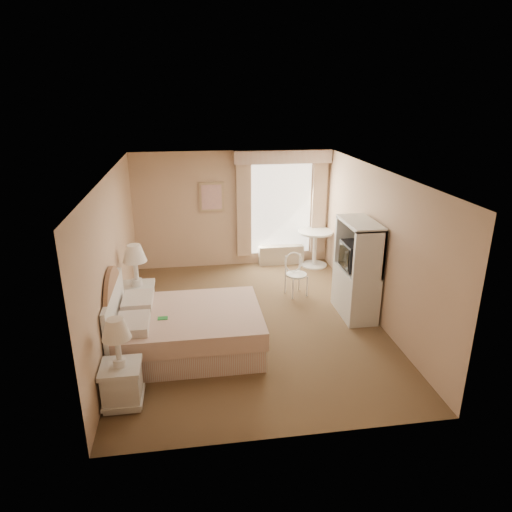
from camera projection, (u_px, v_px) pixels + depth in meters
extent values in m
cube|color=brown|center=(251.00, 322.00, 7.65)|extent=(4.20, 5.50, 0.01)
cube|color=silver|center=(250.00, 172.00, 6.80)|extent=(4.20, 5.50, 0.01)
cube|color=#CEA989|center=(233.00, 210.00, 9.78)|extent=(4.20, 0.01, 2.50)
cube|color=#CEA989|center=(287.00, 339.00, 4.66)|extent=(4.20, 0.01, 2.50)
cube|color=#CEA989|center=(114.00, 258.00, 6.93)|extent=(0.01, 5.50, 2.50)
cube|color=#CEA989|center=(376.00, 245.00, 7.52)|extent=(0.01, 5.50, 2.50)
cube|color=white|center=(281.00, 208.00, 9.90)|extent=(1.30, 0.02, 2.00)
cube|color=#CBAC8E|center=(244.00, 210.00, 9.74)|extent=(0.30, 0.08, 2.05)
cube|color=#CBAC8E|center=(319.00, 207.00, 9.97)|extent=(0.30, 0.08, 2.05)
cube|color=tan|center=(283.00, 157.00, 9.44)|extent=(2.05, 0.20, 0.28)
cube|color=beige|center=(281.00, 255.00, 10.17)|extent=(1.00, 0.22, 0.42)
cube|color=tan|center=(212.00, 197.00, 9.59)|extent=(0.52, 0.03, 0.62)
cube|color=beige|center=(212.00, 197.00, 9.57)|extent=(0.42, 0.02, 0.52)
cube|color=tan|center=(191.00, 339.00, 6.78)|extent=(2.02, 1.54, 0.35)
cube|color=beige|center=(190.00, 320.00, 6.67)|extent=(2.08, 1.60, 0.27)
cube|color=beige|center=(133.00, 324.00, 6.16)|extent=(0.43, 0.60, 0.13)
cube|color=beige|center=(138.00, 301.00, 6.84)|extent=(0.43, 0.60, 0.13)
cube|color=green|center=(163.00, 318.00, 6.44)|extent=(0.14, 0.10, 0.01)
cube|color=white|center=(116.00, 323.00, 6.51)|extent=(0.06, 1.64, 1.06)
cylinder|color=#A56E57|center=(115.00, 316.00, 6.48)|extent=(0.05, 1.45, 1.45)
cube|color=silver|center=(123.00, 386.00, 5.54)|extent=(0.44, 0.44, 0.48)
cube|color=silver|center=(120.00, 368.00, 5.45)|extent=(0.48, 0.48, 0.06)
cube|color=silver|center=(124.00, 398.00, 5.60)|extent=(0.48, 0.48, 0.05)
cylinder|color=white|center=(120.00, 362.00, 5.43)|extent=(0.15, 0.15, 0.10)
cylinder|color=white|center=(118.00, 348.00, 5.36)|extent=(0.07, 0.07, 0.38)
cone|color=white|center=(116.00, 329.00, 5.27)|extent=(0.34, 0.34, 0.25)
cube|color=silver|center=(139.00, 303.00, 7.64)|extent=(0.50, 0.50, 0.54)
cube|color=silver|center=(138.00, 287.00, 7.54)|extent=(0.54, 0.54, 0.06)
cube|color=silver|center=(140.00, 313.00, 7.70)|extent=(0.54, 0.54, 0.05)
cylinder|color=white|center=(137.00, 282.00, 7.51)|extent=(0.17, 0.17, 0.11)
cylinder|color=white|center=(136.00, 270.00, 7.44)|extent=(0.08, 0.08, 0.43)
cone|color=white|center=(134.00, 253.00, 7.34)|extent=(0.39, 0.39, 0.28)
cylinder|color=white|center=(314.00, 265.00, 10.12)|extent=(0.56, 0.56, 0.03)
cylinder|color=white|center=(315.00, 248.00, 9.99)|extent=(0.09, 0.09, 0.76)
cylinder|color=silver|center=(315.00, 232.00, 9.86)|extent=(0.76, 0.76, 0.04)
cylinder|color=white|center=(293.00, 289.00, 8.42)|extent=(0.03, 0.03, 0.40)
cylinder|color=white|center=(307.00, 286.00, 8.54)|extent=(0.03, 0.03, 0.40)
cylinder|color=white|center=(285.00, 283.00, 8.68)|extent=(0.03, 0.03, 0.40)
cylinder|color=white|center=(299.00, 281.00, 8.79)|extent=(0.03, 0.03, 0.40)
cylinder|color=silver|center=(296.00, 275.00, 8.54)|extent=(0.48, 0.48, 0.04)
torus|color=white|center=(293.00, 262.00, 8.57)|extent=(0.39, 0.20, 0.38)
cylinder|color=white|center=(286.00, 265.00, 8.55)|extent=(0.03, 0.03, 0.35)
cylinder|color=white|center=(300.00, 263.00, 8.67)|extent=(0.03, 0.03, 0.35)
cube|color=silver|center=(355.00, 292.00, 7.79)|extent=(0.50, 1.00, 0.82)
cube|color=silver|center=(369.00, 256.00, 7.08)|extent=(0.50, 0.07, 0.82)
cube|color=silver|center=(349.00, 238.00, 7.94)|extent=(0.50, 0.07, 0.82)
cube|color=silver|center=(361.00, 223.00, 7.37)|extent=(0.50, 1.00, 0.05)
cube|color=silver|center=(372.00, 246.00, 7.54)|extent=(0.04, 1.00, 0.82)
cube|color=black|center=(357.00, 256.00, 7.56)|extent=(0.44, 0.55, 0.44)
cube|color=black|center=(344.00, 256.00, 7.53)|extent=(0.02, 0.46, 0.36)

